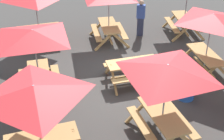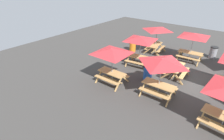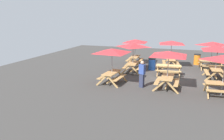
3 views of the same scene
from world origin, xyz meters
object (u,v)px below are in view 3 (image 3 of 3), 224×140
object	(u,v)px
picnic_table_3	(169,56)
picnic_table_6	(213,46)
person_standing	(142,73)
trash_bin_orange	(197,59)
picnic_table_0	(112,53)
picnic_table_2	(135,43)
picnic_table_8	(218,51)
trash_bin_blue	(152,64)
picnic_table_1	(169,68)
picnic_table_4	(172,44)
picnic_table_5	(133,47)

from	to	relation	value
picnic_table_3	picnic_table_6	world-z (taller)	same
picnic_table_6	person_standing	size ratio (longest dim) A/B	1.40
picnic_table_3	trash_bin_orange	world-z (taller)	picnic_table_3
picnic_table_0	picnic_table_2	bearing A→B (deg)	-175.74
picnic_table_0	person_standing	world-z (taller)	picnic_table_0
picnic_table_2	picnic_table_8	world-z (taller)	same
picnic_table_0	trash_bin_blue	size ratio (longest dim) A/B	2.88
picnic_table_3	picnic_table_6	bearing A→B (deg)	155.87
picnic_table_2	picnic_table_8	bearing A→B (deg)	65.54
picnic_table_3	picnic_table_6	size ratio (longest dim) A/B	1.21
picnic_table_1	picnic_table_3	distance (m)	3.57
trash_bin_blue	person_standing	distance (m)	4.88
picnic_table_6	picnic_table_8	distance (m)	2.99
picnic_table_8	person_standing	bearing A→B (deg)	-53.97
picnic_table_3	picnic_table_8	xyz separation A→B (m)	(-3.33, 2.98, 0.00)
picnic_table_6	picnic_table_3	bearing A→B (deg)	-120.74
trash_bin_orange	picnic_table_0	bearing A→B (deg)	-33.77
picnic_table_1	picnic_table_6	xyz separation A→B (m)	(-3.05, 3.13, 1.43)
picnic_table_1	picnic_table_8	bearing A→B (deg)	-2.64
trash_bin_blue	trash_bin_orange	bearing A→B (deg)	134.02
person_standing	picnic_table_2	bearing A→B (deg)	-50.17
trash_bin_blue	trash_bin_orange	size ratio (longest dim) A/B	1.00
picnic_table_0	picnic_table_8	world-z (taller)	same
picnic_table_1	trash_bin_blue	size ratio (longest dim) A/B	1.92
picnic_table_4	trash_bin_orange	size ratio (longest dim) A/B	2.86
picnic_table_3	picnic_table_4	xyz separation A→B (m)	(-6.07, -0.27, 0.00)
picnic_table_3	person_standing	distance (m)	1.88
picnic_table_8	trash_bin_blue	bearing A→B (deg)	-108.00
picnic_table_4	person_standing	bearing A→B (deg)	-18.89
picnic_table_4	picnic_table_6	distance (m)	3.21
picnic_table_4	picnic_table_5	size ratio (longest dim) A/B	1.20
picnic_table_1	picnic_table_4	world-z (taller)	picnic_table_4
picnic_table_0	picnic_table_5	size ratio (longest dim) A/B	1.21
picnic_table_6	trash_bin_orange	size ratio (longest dim) A/B	2.38
picnic_table_0	picnic_table_5	bearing A→B (deg)	174.90
picnic_table_0	picnic_table_1	distance (m)	4.91
picnic_table_4	trash_bin_blue	distance (m)	2.51
picnic_table_2	trash_bin_orange	distance (m)	5.89
picnic_table_0	person_standing	size ratio (longest dim) A/B	1.69
picnic_table_8	trash_bin_orange	distance (m)	5.05
picnic_table_2	picnic_table_4	xyz separation A→B (m)	(0.09, 3.17, 0.00)
picnic_table_5	picnic_table_0	bearing A→B (deg)	-11.76
person_standing	picnic_table_6	bearing A→B (deg)	-100.96
picnic_table_1	picnic_table_2	size ratio (longest dim) A/B	0.67
picnic_table_5	picnic_table_8	distance (m)	5.90
picnic_table_8	picnic_table_1	bearing A→B (deg)	-91.58
picnic_table_3	picnic_table_1	bearing A→B (deg)	-175.79
trash_bin_blue	person_standing	xyz separation A→B (m)	(4.86, 0.15, 0.39)
picnic_table_0	picnic_table_1	world-z (taller)	picnic_table_0
picnic_table_2	picnic_table_6	distance (m)	6.38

